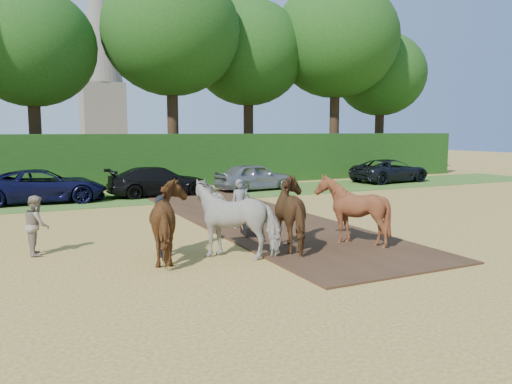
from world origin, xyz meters
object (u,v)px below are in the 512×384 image
at_px(spectator_near, 37,225).
at_px(spectator_far, 161,226).
at_px(plough_team, 267,215).
at_px(parked_cars, 152,182).
at_px(church, 100,44).

height_order(spectator_near, spectator_far, spectator_far).
relative_size(plough_team, parked_cars, 0.19).
height_order(spectator_near, plough_team, plough_team).
relative_size(spectator_far, parked_cars, 0.04).
bearing_deg(spectator_near, church, -13.14).
distance_m(parked_cars, church, 43.01).
bearing_deg(parked_cars, church, 84.02).
bearing_deg(church, parked_cars, -95.98).
height_order(spectator_far, church, church).
distance_m(spectator_near, spectator_far, 3.24).
bearing_deg(parked_cars, spectator_far, -103.15).
bearing_deg(spectator_near, plough_team, -115.02).
distance_m(plough_team, church, 54.77).
bearing_deg(parked_cars, plough_team, -90.24).
bearing_deg(spectator_far, parked_cars, -9.38).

